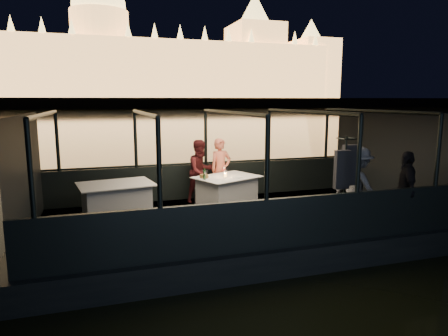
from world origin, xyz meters
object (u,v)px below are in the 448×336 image
object	(u,v)px
dining_table_aft	(117,203)
passenger_dark	(406,186)
coat_stand	(344,187)
person_man_maroon	(201,173)
passenger_stripe	(357,185)
chair_port_right	(223,184)
person_woman_coral	(221,171)
chair_port_left	(202,186)
wine_bottle	(204,173)
dining_table_central	(227,192)

from	to	relation	value
dining_table_aft	passenger_dark	bearing A→B (deg)	-21.47
coat_stand	dining_table_aft	bearing A→B (deg)	153.36
person_man_maroon	passenger_stripe	world-z (taller)	passenger_stripe
chair_port_right	person_woman_coral	xyz separation A→B (m)	(-0.00, 0.18, 0.30)
chair_port_left	passenger_dark	world-z (taller)	passenger_dark
wine_bottle	person_woman_coral	bearing A→B (deg)	54.93
dining_table_aft	chair_port_left	xyz separation A→B (m)	(2.11, 0.85, 0.06)
dining_table_central	person_woman_coral	bearing A→B (deg)	83.79
chair_port_left	person_woman_coral	bearing A→B (deg)	35.66
coat_stand	person_woman_coral	bearing A→B (deg)	115.84
person_man_maroon	person_woman_coral	bearing A→B (deg)	-13.74
dining_table_aft	passenger_stripe	distance (m)	5.05
chair_port_right	passenger_dark	size ratio (longest dim) A/B	0.53
passenger_stripe	person_woman_coral	bearing A→B (deg)	17.95
chair_port_right	wine_bottle	distance (m)	1.15
chair_port_left	passenger_stripe	distance (m)	3.74
person_woman_coral	passenger_stripe	size ratio (longest dim) A/B	0.97
chair_port_right	wine_bottle	world-z (taller)	wine_bottle
chair_port_right	person_woman_coral	size ratio (longest dim) A/B	0.52
chair_port_left	wine_bottle	distance (m)	0.91
dining_table_central	chair_port_left	distance (m)	0.75
chair_port_left	person_woman_coral	size ratio (longest dim) A/B	0.50
chair_port_left	chair_port_right	distance (m)	0.55
chair_port_left	coat_stand	size ratio (longest dim) A/B	0.43
chair_port_left	passenger_dark	xyz separation A→B (m)	(3.47, -3.04, 0.40)
dining_table_aft	chair_port_left	size ratio (longest dim) A/B	1.90
coat_stand	passenger_stripe	xyz separation A→B (m)	(0.49, 0.26, -0.05)
chair_port_right	passenger_stripe	distance (m)	3.41
dining_table_central	wine_bottle	world-z (taller)	wine_bottle
person_woman_coral	chair_port_left	bearing A→B (deg)	-170.49
passenger_dark	wine_bottle	world-z (taller)	passenger_dark
person_woman_coral	dining_table_aft	bearing A→B (deg)	-169.92
dining_table_aft	coat_stand	bearing A→B (deg)	-26.64
person_woman_coral	wine_bottle	distance (m)	1.21
person_woman_coral	wine_bottle	bearing A→B (deg)	-136.81
coat_stand	passenger_dark	size ratio (longest dim) A/B	1.21
person_woman_coral	passenger_dark	size ratio (longest dim) A/B	1.02
chair_port_right	person_man_maroon	bearing A→B (deg)	178.23
dining_table_aft	chair_port_right	distance (m)	2.80
coat_stand	passenger_stripe	world-z (taller)	coat_stand
coat_stand	person_man_maroon	xyz separation A→B (m)	(-2.08, 3.09, -0.15)
chair_port_left	person_man_maroon	xyz separation A→B (m)	(0.01, 0.14, 0.30)
dining_table_central	passenger_dark	world-z (taller)	passenger_dark
dining_table_aft	person_man_maroon	world-z (taller)	person_man_maroon
chair_port_left	passenger_stripe	bearing A→B (deg)	-31.86
dining_table_central	dining_table_aft	xyz separation A→B (m)	(-2.57, -0.27, 0.00)
coat_stand	person_woman_coral	world-z (taller)	coat_stand
person_woman_coral	wine_bottle	world-z (taller)	person_woman_coral
dining_table_central	passenger_dark	distance (m)	3.91
coat_stand	person_man_maroon	distance (m)	3.73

